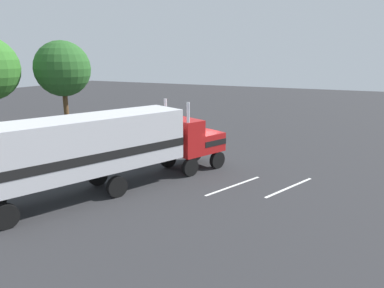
% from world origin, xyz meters
% --- Properties ---
extents(ground_plane, '(120.00, 120.00, 0.00)m').
position_xyz_m(ground_plane, '(0.00, 0.00, 0.00)').
color(ground_plane, '#2D2D30').
extents(lane_stripe_near, '(4.09, 1.92, 0.01)m').
position_xyz_m(lane_stripe_near, '(-2.42, -3.50, 0.01)').
color(lane_stripe_near, silver).
rests_on(lane_stripe_near, ground_plane).
extents(lane_stripe_mid, '(4.10, 1.90, 0.01)m').
position_xyz_m(lane_stripe_mid, '(-1.36, -6.39, 0.01)').
color(lane_stripe_mid, silver).
rests_on(lane_stripe_mid, ground_plane).
extents(semi_truck, '(13.92, 8.17, 4.50)m').
position_xyz_m(semi_truck, '(-5.87, 2.44, 2.52)').
color(semi_truck, '#B21919').
rests_on(semi_truck, ground_plane).
extents(person_bystander, '(0.39, 0.48, 1.63)m').
position_xyz_m(person_bystander, '(-1.65, 3.30, 0.89)').
color(person_bystander, '#2D3347').
rests_on(person_bystander, ground_plane).
extents(tree_right, '(4.93, 4.93, 8.41)m').
position_xyz_m(tree_right, '(3.91, 14.80, 5.92)').
color(tree_right, brown).
rests_on(tree_right, ground_plane).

